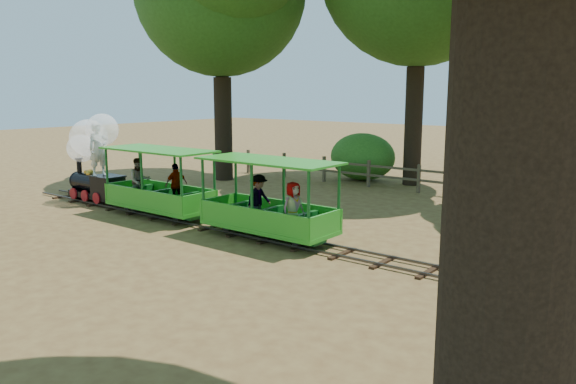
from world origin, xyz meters
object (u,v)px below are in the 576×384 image
Objects in this scene: carriage_rear at (269,208)px; fence at (446,179)px; carriage_front at (157,189)px; locomotive at (92,152)px.

carriage_rear reaches higher than fence.
fence is (5.18, 8.03, -0.22)m from carriage_front.
carriage_front is (3.25, -0.09, -0.84)m from locomotive.
locomotive is 0.82× the size of carriage_rear.
carriage_front is 0.19× the size of fence.
locomotive is 7.41m from carriage_rear.
locomotive is at bearing 179.44° from carriage_rear.
carriage_rear is at bearing 0.23° from carriage_front.
locomotive is 0.16× the size of fence.
carriage_front is 4.11m from carriage_rear.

